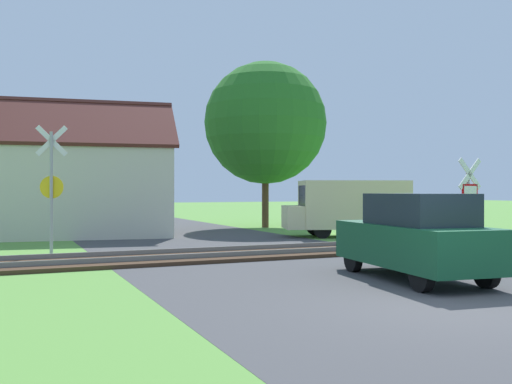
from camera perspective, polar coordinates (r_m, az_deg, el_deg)
The scene contains 9 objects.
ground_plane at distance 9.61m, azimuth 19.46°, elevation -10.90°, with size 160.00×160.00×0.00m, color #5B933D.
road_asphalt at distance 11.13m, azimuth 12.29°, elevation -9.36°, with size 8.40×80.00×0.01m, color #424244.
rail_track at distance 16.24m, azimuth -0.19°, elevation -6.17°, with size 60.00×2.60×0.22m.
stop_sign_near at distance 16.58m, azimuth 20.50°, elevation -0.78°, with size 0.88×0.17×2.74m.
crossing_sign_far at distance 17.01m, azimuth -19.78°, elevation 0.91°, with size 0.86×0.24×3.69m.
house at distance 24.35m, azimuth -17.33°, elevation 0.46°, with size 8.26×6.21×5.58m.
tree_right at distance 28.78m, azimuth 0.94°, elevation 6.89°, with size 6.11×6.11×8.29m.
mail_truck at distance 23.11m, azimuth 9.32°, elevation -1.36°, with size 5.24×3.33×2.24m.
parked_car at distance 12.23m, azimuth 15.61°, elevation -4.30°, with size 2.10×4.16×1.78m.
Camera 1 is at (-6.47, -6.87, 1.84)m, focal length 40.00 mm.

